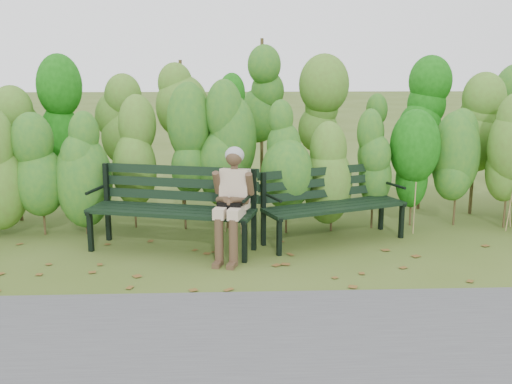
{
  "coord_description": "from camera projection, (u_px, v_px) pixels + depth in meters",
  "views": [
    {
      "loc": [
        -0.31,
        -6.54,
        2.26
      ],
      "look_at": [
        0.0,
        0.35,
        0.75
      ],
      "focal_mm": 42.0,
      "sensor_mm": 36.0,
      "label": 1
    }
  ],
  "objects": [
    {
      "name": "leaf_litter",
      "position": [
        241.0,
        266.0,
        6.75
      ],
      "size": [
        5.63,
        2.13,
        0.01
      ],
      "color": "brown",
      "rests_on": "ground"
    },
    {
      "name": "ground",
      "position": [
        257.0,
        262.0,
        6.88
      ],
      "size": [
        80.0,
        80.0,
        0.0
      ],
      "primitive_type": "plane",
      "color": "#3D5318"
    },
    {
      "name": "hedge_band",
      "position": [
        251.0,
        134.0,
        8.43
      ],
      "size": [
        11.04,
        1.67,
        2.42
      ],
      "color": "#47381E",
      "rests_on": "ground"
    },
    {
      "name": "bench_left",
      "position": [
        175.0,
        201.0,
        7.28
      ],
      "size": [
        2.11,
        1.15,
        1.0
      ],
      "color": "black",
      "rests_on": "ground"
    },
    {
      "name": "bench_right",
      "position": [
        331.0,
        198.0,
        7.64
      ],
      "size": [
        1.95,
        1.24,
        0.93
      ],
      "color": "black",
      "rests_on": "ground"
    },
    {
      "name": "seated_woman",
      "position": [
        232.0,
        195.0,
        6.89
      ],
      "size": [
        0.51,
        0.75,
        1.3
      ],
      "color": "beige",
      "rests_on": "ground"
    },
    {
      "name": "footpath",
      "position": [
        270.0,
        352.0,
        4.73
      ],
      "size": [
        60.0,
        2.5,
        0.01
      ],
      "primitive_type": "cube",
      "color": "#474749",
      "rests_on": "ground"
    }
  ]
}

